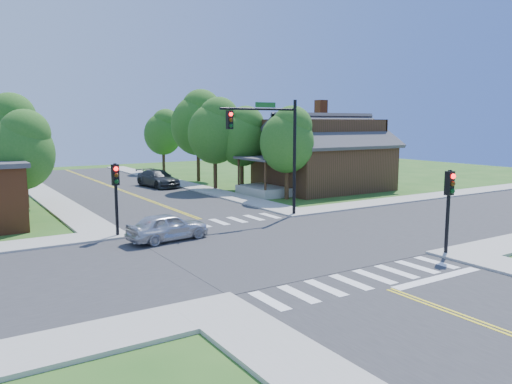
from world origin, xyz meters
TOP-DOWN VIEW (x-y plane):
  - ground at (0.00, 0.00)m, footprint 100.00×100.00m
  - road_ns at (0.00, 0.00)m, footprint 10.00×90.00m
  - road_ew at (0.00, 0.00)m, footprint 90.00×10.00m
  - intersection_patch at (0.00, 0.00)m, footprint 10.20×10.20m
  - sidewalk_ne at (15.82, 15.82)m, footprint 40.00×40.00m
  - crosswalk_north at (0.00, 6.20)m, footprint 8.85×2.00m
  - crosswalk_south at (0.00, -6.20)m, footprint 8.85×2.00m
  - centerline at (0.00, 0.00)m, footprint 0.30×90.00m
  - stop_bar at (2.50, -7.60)m, footprint 4.60×0.45m
  - signal_mast_ne at (3.91, 5.59)m, footprint 5.30×0.42m
  - signal_pole_se at (5.60, -5.62)m, footprint 0.34×0.42m
  - signal_pole_nw at (-5.60, 5.58)m, footprint 0.34×0.42m
  - house_ne at (15.11, 14.23)m, footprint 13.05×8.80m
  - tree_e_a at (9.30, 11.34)m, footprint 4.17×3.96m
  - tree_e_b at (9.10, 17.67)m, footprint 4.26×4.05m
  - tree_e_c at (8.77, 25.58)m, footprint 5.32×5.06m
  - tree_e_d at (8.95, 35.14)m, footprint 4.33×4.12m
  - tree_w_a at (-8.92, 12.67)m, footprint 3.89×3.69m
  - tree_w_b at (-8.78, 20.13)m, footprint 4.66×4.43m
  - tree_house at (7.17, 18.94)m, footprint 4.70×4.47m
  - tree_bldg at (-8.10, 17.71)m, footprint 3.85×3.66m
  - car_silver at (-3.72, 3.50)m, footprint 2.58×4.45m
  - car_dgrey at (3.50, 23.28)m, footprint 3.47×5.81m

SIDE VIEW (x-z plane):
  - ground at x=0.00m, z-range 0.00..0.00m
  - intersection_patch at x=0.00m, z-range -0.03..0.03m
  - stop_bar at x=2.50m, z-range -0.05..0.05m
  - road_ns at x=0.00m, z-range 0.00..0.04m
  - road_ew at x=0.00m, z-range 0.01..0.04m
  - crosswalk_north at x=0.00m, z-range 0.04..0.05m
  - crosswalk_south at x=0.00m, z-range 0.04..0.05m
  - centerline at x=0.00m, z-range 0.04..0.05m
  - sidewalk_ne at x=15.82m, z-range 0.00..0.14m
  - car_silver at x=-3.72m, z-range 0.00..1.39m
  - car_dgrey at x=3.50m, z-range 0.00..1.53m
  - signal_pole_se at x=5.60m, z-range 0.76..4.56m
  - signal_pole_nw at x=-5.60m, z-range 0.76..4.56m
  - house_ne at x=15.11m, z-range -0.23..6.88m
  - tree_bldg at x=-8.10m, z-range 1.01..7.55m
  - tree_w_a at x=-8.92m, z-range 1.02..7.63m
  - tree_e_a at x=9.30m, z-range 1.10..8.19m
  - tree_e_b at x=9.10m, z-range 1.12..8.36m
  - tree_e_d at x=8.95m, z-range 1.14..8.50m
  - signal_mast_ne at x=3.91m, z-range 1.25..8.45m
  - tree_w_b at x=-8.78m, z-range 1.23..9.15m
  - tree_house at x=7.17m, z-range 1.24..9.23m
  - tree_e_c at x=8.77m, z-range 1.41..10.46m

